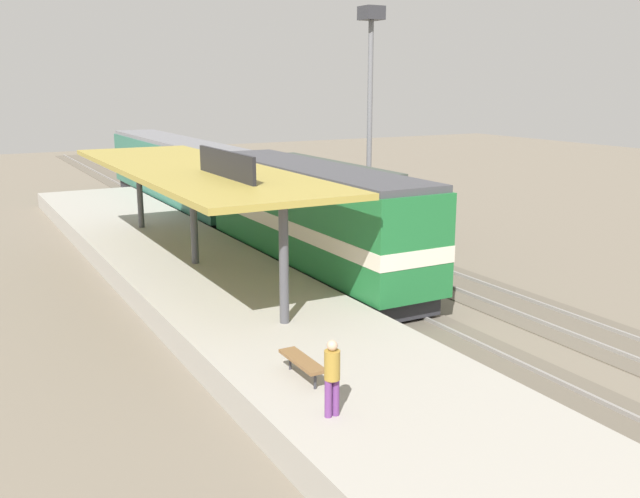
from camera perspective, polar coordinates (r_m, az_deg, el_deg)
name	(u,v)px	position (r m, az deg, el deg)	size (l,w,h in m)	color
ground_plane	(340,265)	(30.94, 1.65, -1.29)	(120.00, 120.00, 0.00)	#706656
track_near	(300,270)	(30.00, -1.65, -1.69)	(3.20, 110.00, 0.16)	#5F5649
track_far	(389,257)	(32.29, 5.64, -0.66)	(3.20, 110.00, 0.16)	#5F5649
platform	(196,274)	(28.17, -10.01, -2.02)	(6.00, 44.00, 0.90)	#9E998E
station_canopy	(192,171)	(27.30, -10.30, 6.23)	(5.20, 18.00, 4.70)	#47474C
platform_bench	(302,361)	(16.98, -1.46, -9.09)	(0.44, 1.70, 0.50)	#333338
locomotive	(312,219)	(28.51, -0.66, 2.42)	(2.93, 14.43, 4.44)	#28282D
passenger_carriage_single	(176,173)	(45.02, -11.58, 6.07)	(2.90, 20.00, 4.24)	#28282D
freight_car	(321,196)	(37.29, 0.10, 4.34)	(2.80, 12.00, 3.54)	#28282D
light_mast	(370,71)	(38.79, 4.11, 14.19)	(1.10, 1.10, 11.70)	slate
person_waiting	(332,374)	(15.00, 0.99, -10.11)	(0.34, 0.34, 1.71)	#663375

